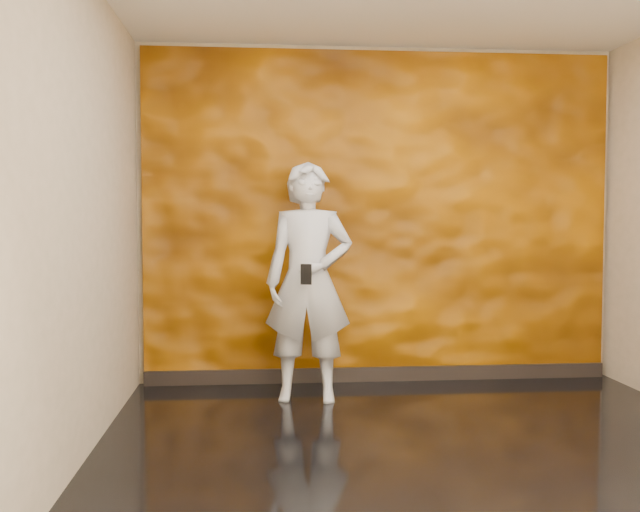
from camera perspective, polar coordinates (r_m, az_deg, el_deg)
The scene contains 5 objects.
room at distance 4.08m, azimuth 9.48°, elevation 3.40°, with size 4.02×4.02×2.81m.
feature_wall at distance 6.00m, azimuth 4.75°, elevation 3.11°, with size 3.90×0.06×2.75m, color #BF6800.
baseboard at distance 6.10m, azimuth 4.77°, elevation -9.39°, with size 3.90×0.04×0.12m, color black.
man at distance 5.35m, azimuth -0.91°, elevation -2.07°, with size 0.65×0.43×1.79m, color #9599A4.
phone at distance 5.09m, azimuth -1.11°, elevation -1.47°, with size 0.08×0.02×0.15m, color black.
Camera 1 is at (-1.03, -3.95, 1.37)m, focal length 40.00 mm.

